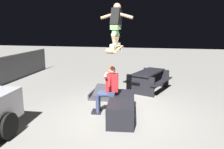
{
  "coord_description": "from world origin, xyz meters",
  "views": [
    {
      "loc": [
        -5.86,
        -0.95,
        2.47
      ],
      "look_at": [
        0.09,
        0.23,
        1.15
      ],
      "focal_mm": 35.91,
      "sensor_mm": 36.0,
      "label": 1
    }
  ],
  "objects_px": {
    "kicker_ramp": "(103,94)",
    "picnic_table_back": "(149,78)",
    "ledge_box_main": "(122,108)",
    "skater_airborne": "(116,23)",
    "skateboard": "(115,49)",
    "person_sitting_on_ledge": "(108,87)"
  },
  "relations": [
    {
      "from": "ledge_box_main",
      "to": "picnic_table_back",
      "type": "xyz_separation_m",
      "value": [
        2.87,
        -0.62,
        0.22
      ]
    },
    {
      "from": "skateboard",
      "to": "person_sitting_on_ledge",
      "type": "bearing_deg",
      "value": 68.07
    },
    {
      "from": "picnic_table_back",
      "to": "skateboard",
      "type": "bearing_deg",
      "value": 163.47
    },
    {
      "from": "skateboard",
      "to": "kicker_ramp",
      "type": "bearing_deg",
      "value": 24.11
    },
    {
      "from": "ledge_box_main",
      "to": "picnic_table_back",
      "type": "relative_size",
      "value": 0.86
    },
    {
      "from": "skateboard",
      "to": "kicker_ramp",
      "type": "height_order",
      "value": "skateboard"
    },
    {
      "from": "ledge_box_main",
      "to": "person_sitting_on_ledge",
      "type": "height_order",
      "value": "person_sitting_on_ledge"
    },
    {
      "from": "skater_airborne",
      "to": "kicker_ramp",
      "type": "xyz_separation_m",
      "value": [
        1.64,
        0.76,
        -2.49
      ]
    },
    {
      "from": "skater_airborne",
      "to": "ledge_box_main",
      "type": "bearing_deg",
      "value": -130.59
    },
    {
      "from": "person_sitting_on_ledge",
      "to": "picnic_table_back",
      "type": "distance_m",
      "value": 2.88
    },
    {
      "from": "skateboard",
      "to": "skater_airborne",
      "type": "relative_size",
      "value": 0.92
    },
    {
      "from": "person_sitting_on_ledge",
      "to": "skateboard",
      "type": "relative_size",
      "value": 1.34
    },
    {
      "from": "skateboard",
      "to": "picnic_table_back",
      "type": "relative_size",
      "value": 0.5
    },
    {
      "from": "person_sitting_on_ledge",
      "to": "kicker_ramp",
      "type": "xyz_separation_m",
      "value": [
        1.6,
        0.54,
        -0.72
      ]
    },
    {
      "from": "kicker_ramp",
      "to": "picnic_table_back",
      "type": "distance_m",
      "value": 1.95
    },
    {
      "from": "ledge_box_main",
      "to": "skater_airborne",
      "type": "distance_m",
      "value": 2.29
    },
    {
      "from": "person_sitting_on_ledge",
      "to": "kicker_ramp",
      "type": "height_order",
      "value": "person_sitting_on_ledge"
    },
    {
      "from": "person_sitting_on_ledge",
      "to": "skateboard",
      "type": "distance_m",
      "value": 1.1
    },
    {
      "from": "person_sitting_on_ledge",
      "to": "skater_airborne",
      "type": "height_order",
      "value": "skater_airborne"
    },
    {
      "from": "person_sitting_on_ledge",
      "to": "kicker_ramp",
      "type": "relative_size",
      "value": 1.07
    },
    {
      "from": "skater_airborne",
      "to": "picnic_table_back",
      "type": "relative_size",
      "value": 0.54
    },
    {
      "from": "kicker_ramp",
      "to": "picnic_table_back",
      "type": "xyz_separation_m",
      "value": [
        1.07,
        -1.58,
        0.44
      ]
    }
  ]
}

